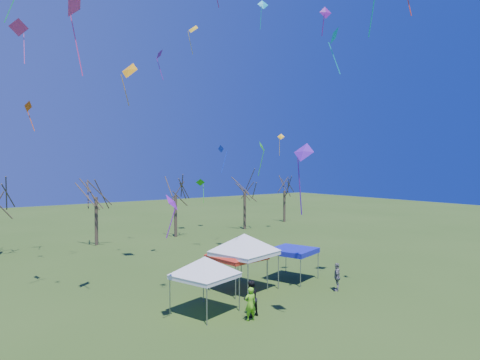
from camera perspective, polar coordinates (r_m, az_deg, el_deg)
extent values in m
plane|color=#2F4D18|center=(24.30, 6.35, -16.54)|extent=(140.00, 140.00, 0.00)
cylinder|color=#3D2D21|center=(43.66, -18.61, -5.21)|extent=(0.32, 0.32, 4.64)
cylinder|color=#3D2D21|center=(46.63, -8.59, -4.77)|extent=(0.32, 0.32, 4.49)
cylinder|color=#3D2D21|center=(51.61, 0.63, -4.10)|extent=(0.32, 0.32, 4.47)
cylinder|color=#3D2D21|center=(58.55, 5.94, -3.51)|extent=(0.32, 0.32, 4.23)
cylinder|color=gray|center=(21.46, -4.44, -16.50)|extent=(0.05, 0.05, 1.83)
cylinder|color=gray|center=(23.17, -9.33, -15.11)|extent=(0.05, 0.05, 1.83)
cylinder|color=gray|center=(23.34, -0.09, -14.96)|extent=(0.05, 0.05, 1.83)
cylinder|color=gray|center=(24.92, -4.91, -13.86)|extent=(0.05, 0.05, 1.83)
cube|color=white|center=(22.91, -4.70, -12.63)|extent=(3.39, 3.39, 0.22)
pyramid|color=white|center=(22.67, -4.71, -10.12)|extent=(3.73, 3.73, 0.92)
cylinder|color=gray|center=(24.98, 1.07, -13.42)|extent=(0.06, 0.06, 2.16)
cylinder|color=gray|center=(26.92, -4.06, -12.29)|extent=(0.06, 0.06, 2.16)
cylinder|color=gray|center=(27.32, 5.15, -12.08)|extent=(0.06, 0.06, 2.16)
cylinder|color=gray|center=(29.10, 0.16, -11.20)|extent=(0.06, 0.06, 2.16)
cube|color=white|center=(26.76, 0.58, -9.72)|extent=(3.90, 3.90, 0.26)
pyramid|color=white|center=(26.54, 0.58, -7.16)|extent=(4.46, 4.46, 1.08)
cylinder|color=gray|center=(25.25, -0.59, -13.54)|extent=(0.06, 0.06, 1.92)
cylinder|color=gray|center=(27.22, -4.51, -12.39)|extent=(0.06, 0.06, 1.92)
cylinder|color=gray|center=(27.08, 3.70, -12.47)|extent=(0.06, 0.06, 1.92)
cylinder|color=gray|center=(28.92, -0.27, -11.52)|extent=(0.06, 0.06, 1.92)
cube|color=red|center=(26.83, -0.42, -10.24)|extent=(3.19, 3.19, 0.23)
pyramid|color=red|center=(26.63, -0.42, -7.98)|extent=(4.04, 4.04, 0.96)
cylinder|color=gray|center=(27.88, 8.07, -12.19)|extent=(0.05, 0.05, 1.80)
cylinder|color=gray|center=(29.11, 3.61, -11.56)|extent=(0.05, 0.05, 1.80)
cylinder|color=gray|center=(30.06, 10.37, -11.16)|extent=(0.05, 0.05, 1.80)
cylinder|color=gray|center=(31.20, 6.14, -10.65)|extent=(0.05, 0.05, 1.80)
cube|color=#1116B0|center=(29.32, 7.06, -9.46)|extent=(3.37, 3.37, 0.22)
cube|color=#1116B0|center=(29.29, 7.06, -9.15)|extent=(3.37, 3.37, 0.11)
imported|color=slate|center=(27.56, 12.81, -12.47)|extent=(1.04, 0.96, 1.72)
imported|color=#69C71F|center=(22.07, 1.38, -16.18)|extent=(0.67, 0.50, 1.67)
imported|color=black|center=(22.59, 1.41, -15.52)|extent=(0.98, 0.81, 1.84)
cube|color=#0BAC88|center=(27.89, 17.27, 20.77)|extent=(0.27, 0.75, 2.90)
cone|color=#FD9D0D|center=(33.29, -14.54, 14.01)|extent=(1.43, 1.70, 1.32)
cube|color=#FD9D0D|center=(33.29, -15.08, 11.46)|extent=(0.80, 0.43, 2.18)
cone|color=purple|center=(28.09, 11.35, 21.07)|extent=(0.79, 0.48, 0.78)
cube|color=purple|center=(27.77, 11.02, 19.59)|extent=(0.18, 0.35, 1.19)
cone|color=#EF3585|center=(24.78, -21.33, 21.06)|extent=(1.51, 1.61, 1.32)
cube|color=#EF3585|center=(24.48, -20.97, 16.50)|extent=(0.53, 0.44, 3.21)
cone|color=#1433DD|center=(42.20, -2.53, 4.17)|extent=(0.36, 0.81, 0.79)
cube|color=#1433DD|center=(41.88, -2.12, 2.42)|extent=(0.86, 0.22, 2.21)
cone|color=#0DA9C9|center=(32.55, 3.08, 22.35)|extent=(0.91, 0.69, 0.76)
cube|color=#0DA9C9|center=(32.18, 2.79, 20.78)|extent=(0.17, 0.34, 1.52)
cone|color=purple|center=(34.44, -10.73, 16.19)|extent=(0.98, 1.05, 0.80)
cube|color=purple|center=(34.43, -10.63, 14.35)|extent=(0.45, 0.35, 1.72)
cone|color=#239617|center=(33.36, 2.96, 4.53)|extent=(0.98, 0.89, 0.84)
cube|color=#239617|center=(33.08, 2.85, 2.35)|extent=(0.35, 0.45, 2.10)
cone|color=#D32E85|center=(39.25, -27.43, 17.64)|extent=(1.53, 1.00, 1.31)
cube|color=#D32E85|center=(38.85, -26.84, 15.35)|extent=(0.16, 0.76, 2.53)
cone|color=purple|center=(20.31, -9.01, -2.89)|extent=(1.11, 1.11, 0.78)
cube|color=purple|center=(20.21, -9.19, -5.65)|extent=(0.37, 0.38, 1.46)
cube|color=green|center=(26.83, -27.93, 20.44)|extent=(0.95, 0.11, 2.49)
cone|color=yellow|center=(47.02, -6.27, 19.43)|extent=(1.27, 1.51, 1.05)
cube|color=yellow|center=(46.86, -6.64, 17.69)|extent=(0.78, 0.30, 2.20)
cone|color=#F9580D|center=(35.59, -26.44, 8.81)|extent=(0.84, 0.81, 0.86)
cube|color=#F9580D|center=(35.72, -26.13, 7.15)|extent=(0.47, 0.50, 1.61)
cube|color=red|center=(26.68, 21.60, 20.92)|extent=(0.28, 0.22, 1.22)
cone|color=#0DB9C6|center=(23.98, 12.40, 18.35)|extent=(1.11, 0.98, 0.93)
cube|color=#0DB9C6|center=(23.99, 12.47, 15.58)|extent=(0.40, 0.57, 1.75)
cone|color=#F1A90C|center=(50.28, 5.48, 5.79)|extent=(0.95, 0.94, 0.75)
cube|color=#F1A90C|center=(50.22, 5.29, 4.40)|extent=(0.28, 0.30, 2.03)
cone|color=#209517|center=(39.63, -5.31, -0.28)|extent=(1.04, 0.94, 0.73)
cube|color=#209517|center=(39.70, -4.89, -1.82)|extent=(0.34, 0.55, 1.72)
cone|color=#601BC0|center=(20.22, 8.46, 3.75)|extent=(0.93, 1.21, 0.93)
cube|color=#601BC0|center=(20.33, 7.97, -0.84)|extent=(0.42, 0.15, 2.73)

